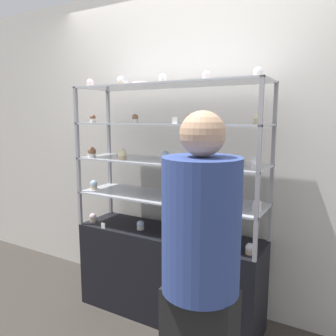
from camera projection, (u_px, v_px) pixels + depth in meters
The scene contains 35 objects.
ground_plane at pixel (168, 314), 2.57m from camera, with size 20.00×20.00×0.00m, color #38332D.
back_wall at pixel (189, 146), 2.67m from camera, with size 8.00×0.05×2.60m.
display_base at pixel (168, 274), 2.52m from camera, with size 1.43×0.40×0.68m.
display_riser_lower at pixel (168, 199), 2.43m from camera, with size 1.43×0.40×0.27m.
display_riser_middle at pixel (168, 163), 2.39m from camera, with size 1.43×0.40×0.27m.
display_riser_upper at pixel (168, 125), 2.35m from camera, with size 1.43×0.40×0.27m.
display_riser_top at pixel (168, 87), 2.30m from camera, with size 1.43×0.40×0.27m.
layer_cake_centerpiece at pixel (181, 189), 2.42m from camera, with size 0.22×0.22×0.11m.
sheet_cake_frosted at pixel (213, 160), 2.16m from camera, with size 0.21×0.14×0.07m.
cupcake_0 at pixel (93, 218), 2.71m from camera, with size 0.06×0.06×0.07m.
cupcake_1 at pixel (140, 225), 2.52m from camera, with size 0.06×0.06×0.07m.
cupcake_2 at pixel (189, 235), 2.31m from camera, with size 0.06×0.06×0.07m.
cupcake_3 at pixel (250, 249), 2.07m from camera, with size 0.06×0.06×0.07m.
price_tag_0 at pixel (103, 226), 2.54m from camera, with size 0.04×0.00×0.04m.
cupcake_4 at pixel (94, 185), 2.69m from camera, with size 0.06×0.06×0.07m.
cupcake_5 at pixel (257, 205), 2.07m from camera, with size 0.06×0.06×0.07m.
price_tag_1 at pixel (222, 209), 2.03m from camera, with size 0.04×0.00×0.04m.
cupcake_6 at pixel (92, 152), 2.62m from camera, with size 0.07×0.07×0.08m.
cupcake_7 at pixel (122, 155), 2.46m from camera, with size 0.07×0.07×0.08m.
cupcake_8 at pixel (165, 156), 2.34m from camera, with size 0.07×0.07×0.08m.
cupcake_9 at pixel (256, 163), 1.99m from camera, with size 0.07×0.07×0.08m.
price_tag_2 at pixel (181, 162), 2.13m from camera, with size 0.04×0.00×0.04m.
cupcake_10 at pixel (93, 119), 2.64m from camera, with size 0.05×0.05×0.06m.
cupcake_11 at pixel (135, 119), 2.39m from camera, with size 0.05×0.05×0.06m.
cupcake_12 at pixel (189, 119), 2.14m from camera, with size 0.05×0.05×0.06m.
cupcake_13 at pixel (257, 119), 1.98m from camera, with size 0.05×0.05×0.06m.
price_tag_3 at pixel (175, 120), 2.11m from camera, with size 0.04×0.00×0.04m.
cupcake_14 at pixel (90, 83), 2.54m from camera, with size 0.05×0.05×0.06m.
cupcake_15 at pixel (121, 81), 2.37m from camera, with size 0.05×0.05×0.06m.
cupcake_16 at pixel (163, 79), 2.23m from camera, with size 0.05×0.05×0.06m.
cupcake_17 at pixel (206, 76), 2.09m from camera, with size 0.05×0.05×0.06m.
cupcake_18 at pixel (258, 73), 1.93m from camera, with size 0.05×0.05×0.06m.
price_tag_4 at pixel (126, 80), 2.26m from camera, with size 0.04×0.00×0.04m.
donut_glazed at pixel (141, 84), 2.46m from camera, with size 0.14×0.14×0.03m.
customer_figure at pixel (200, 268), 1.54m from camera, with size 0.37×0.37×1.57m.
Camera 1 is at (1.16, -2.06, 1.53)m, focal length 35.00 mm.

